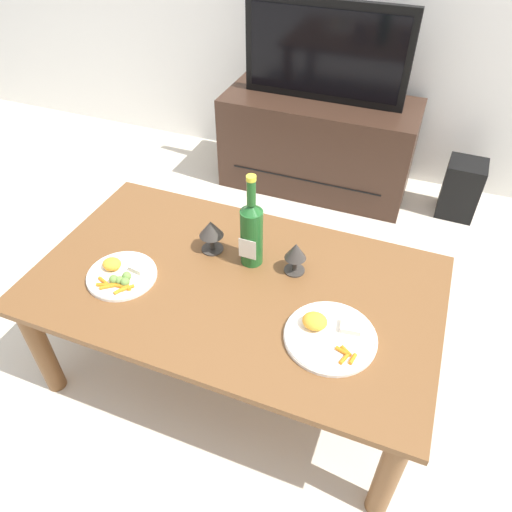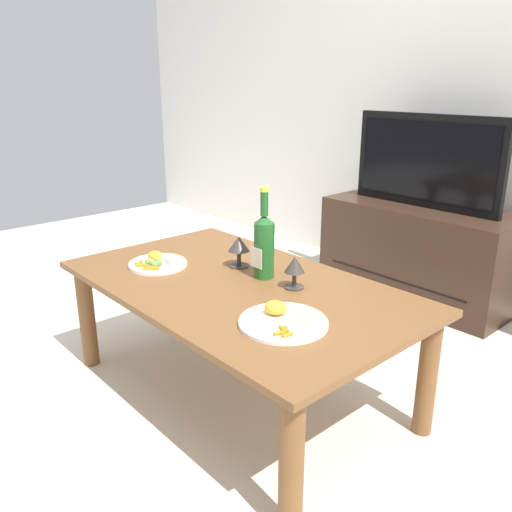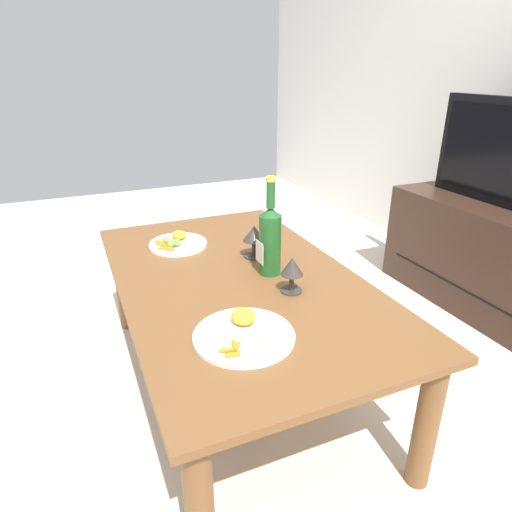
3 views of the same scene
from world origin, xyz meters
TOP-DOWN VIEW (x-y plane):
  - ground_plane at (0.00, 0.00)m, footprint 6.40×6.40m
  - dining_table at (0.00, 0.00)m, footprint 1.39×0.81m
  - tv_stand at (-0.09, 1.43)m, footprint 1.08×0.46m
  - wine_bottle at (0.02, 0.12)m, footprint 0.08×0.08m
  - goblet_left at (-0.14, 0.13)m, footprint 0.09×0.09m
  - goblet_right at (0.18, 0.13)m, footprint 0.08×0.08m
  - dinner_plate_left at (-0.37, -0.12)m, footprint 0.24×0.24m
  - dinner_plate_right at (0.36, -0.12)m, footprint 0.28×0.28m

SIDE VIEW (x-z plane):
  - ground_plane at x=0.00m, z-range 0.00..0.00m
  - tv_stand at x=-0.09m, z-range 0.00..0.54m
  - dining_table at x=0.00m, z-range 0.17..0.65m
  - dinner_plate_right at x=0.36m, z-range 0.47..0.52m
  - dinner_plate_left at x=-0.37m, z-range 0.47..0.52m
  - goblet_right at x=0.18m, z-range 0.50..0.63m
  - goblet_left at x=-0.14m, z-range 0.51..0.64m
  - wine_bottle at x=0.02m, z-range 0.44..0.80m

